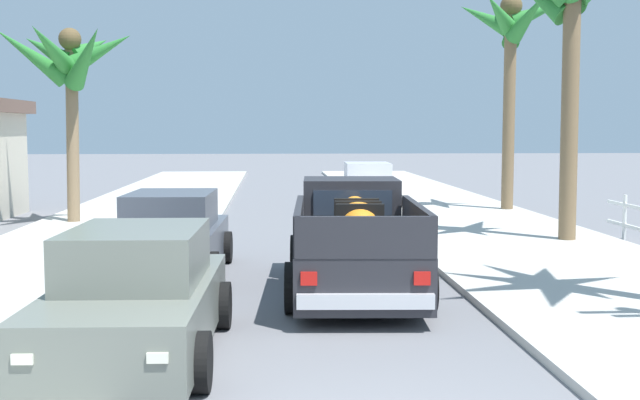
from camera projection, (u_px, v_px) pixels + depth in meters
sidewalk_left at (95, 245)px, 17.95m from camera, size 5.11×60.00×0.12m
sidewalk_right at (511, 241)px, 18.55m from camera, size 5.11×60.00×0.12m
curb_left at (146, 245)px, 18.02m from camera, size 0.16×60.00×0.10m
curb_right at (463, 242)px, 18.48m from camera, size 0.16×60.00×0.10m
pickup_truck at (355, 243)px, 13.05m from camera, size 2.41×5.30×1.80m
car_left_near at (171, 237)px, 14.53m from camera, size 2.14×4.31×1.54m
car_right_near at (136, 297)px, 9.29m from camera, size 2.11×4.30×1.54m
car_left_mid at (367, 186)px, 27.28m from camera, size 2.15×4.31×1.54m
palm_tree_right_fore at (512, 38)px, 24.87m from camera, size 3.46×4.03×6.97m
palm_tree_left_mid at (68, 62)px, 21.55m from camera, size 3.75×3.96×5.56m
palm_tree_right_mid at (572, 7)px, 18.03m from camera, size 3.02×3.46×6.84m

